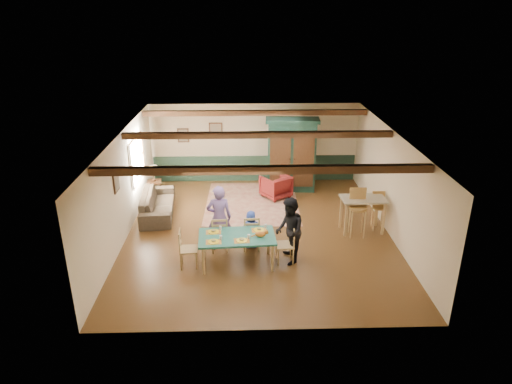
{
  "coord_description": "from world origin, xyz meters",
  "views": [
    {
      "loc": [
        -0.4,
        -10.99,
        5.68
      ],
      "look_at": [
        -0.07,
        0.09,
        1.15
      ],
      "focal_mm": 32.0,
      "sensor_mm": 36.0,
      "label": 1
    }
  ],
  "objects_px": {
    "armoire": "(292,155)",
    "armchair": "(276,186)",
    "person_child": "(251,229)",
    "counter_table": "(362,215)",
    "bar_stool_right": "(379,211)",
    "dining_chair_end_right": "(285,244)",
    "dining_chair_far_left": "(220,233)",
    "sofa": "(158,204)",
    "person_man": "(219,218)",
    "dining_table": "(237,250)",
    "cat": "(260,234)",
    "table_lamp": "(153,174)",
    "dining_chair_far_right": "(251,232)",
    "end_table": "(155,189)",
    "dining_chair_end_left": "(188,249)",
    "bar_stool_left": "(358,213)",
    "person_woman": "(289,231)"
  },
  "relations": [
    {
      "from": "dining_chair_far_right",
      "to": "end_table",
      "type": "xyz_separation_m",
      "value": [
        -3.01,
        3.46,
        -0.2
      ]
    },
    {
      "from": "dining_chair_end_left",
      "to": "bar_stool_left",
      "type": "bearing_deg",
      "value": -75.14
    },
    {
      "from": "bar_stool_left",
      "to": "person_child",
      "type": "bearing_deg",
      "value": -165.04
    },
    {
      "from": "dining_table",
      "to": "armchair",
      "type": "height_order",
      "value": "dining_table"
    },
    {
      "from": "person_woman",
      "to": "person_child",
      "type": "distance_m",
      "value": 1.19
    },
    {
      "from": "person_child",
      "to": "counter_table",
      "type": "height_order",
      "value": "person_child"
    },
    {
      "from": "dining_chair_far_left",
      "to": "person_child",
      "type": "height_order",
      "value": "person_child"
    },
    {
      "from": "dining_chair_far_left",
      "to": "person_man",
      "type": "xyz_separation_m",
      "value": [
        -0.0,
        0.08,
        0.38
      ]
    },
    {
      "from": "counter_table",
      "to": "bar_stool_right",
      "type": "bearing_deg",
      "value": 14.48
    },
    {
      "from": "cat",
      "to": "table_lamp",
      "type": "bearing_deg",
      "value": 123.47
    },
    {
      "from": "person_man",
      "to": "person_child",
      "type": "xyz_separation_m",
      "value": [
        0.78,
        0.05,
        -0.35
      ]
    },
    {
      "from": "armchair",
      "to": "person_child",
      "type": "bearing_deg",
      "value": 40.76
    },
    {
      "from": "dining_chair_far_right",
      "to": "person_woman",
      "type": "height_order",
      "value": "person_woman"
    },
    {
      "from": "dining_chair_far_right",
      "to": "person_child",
      "type": "distance_m",
      "value": 0.08
    },
    {
      "from": "dining_table",
      "to": "dining_chair_far_left",
      "type": "relative_size",
      "value": 1.89
    },
    {
      "from": "person_woman",
      "to": "sofa",
      "type": "height_order",
      "value": "person_woman"
    },
    {
      "from": "cat",
      "to": "counter_table",
      "type": "relative_size",
      "value": 0.3
    },
    {
      "from": "dining_chair_far_left",
      "to": "armchair",
      "type": "xyz_separation_m",
      "value": [
        1.63,
        3.37,
        -0.1
      ]
    },
    {
      "from": "armchair",
      "to": "dining_chair_far_right",
      "type": "bearing_deg",
      "value": 41.17
    },
    {
      "from": "person_man",
      "to": "bar_stool_left",
      "type": "xyz_separation_m",
      "value": [
        3.59,
        0.6,
        -0.2
      ]
    },
    {
      "from": "cat",
      "to": "sofa",
      "type": "distance_m",
      "value": 4.15
    },
    {
      "from": "end_table",
      "to": "table_lamp",
      "type": "xyz_separation_m",
      "value": [
        0.0,
        0.0,
        0.52
      ]
    },
    {
      "from": "sofa",
      "to": "dining_chair_end_right",
      "type": "bearing_deg",
      "value": -133.86
    },
    {
      "from": "dining_table",
      "to": "dining_chair_far_right",
      "type": "xyz_separation_m",
      "value": [
        0.35,
        0.73,
        0.1
      ]
    },
    {
      "from": "cat",
      "to": "counter_table",
      "type": "distance_m",
      "value": 3.28
    },
    {
      "from": "person_child",
      "to": "armoire",
      "type": "xyz_separation_m",
      "value": [
        1.4,
        3.91,
        0.7
      ]
    },
    {
      "from": "dining_chair_far_right",
      "to": "bar_stool_right",
      "type": "relative_size",
      "value": 0.9
    },
    {
      "from": "dining_chair_end_left",
      "to": "armoire",
      "type": "bearing_deg",
      "value": -34.47
    },
    {
      "from": "table_lamp",
      "to": "bar_stool_right",
      "type": "bearing_deg",
      "value": -20.69
    },
    {
      "from": "table_lamp",
      "to": "bar_stool_left",
      "type": "xyz_separation_m",
      "value": [
        5.82,
        -2.83,
        -0.15
      ]
    },
    {
      "from": "end_table",
      "to": "cat",
      "type": "bearing_deg",
      "value": -52.96
    },
    {
      "from": "cat",
      "to": "armoire",
      "type": "distance_m",
      "value": 4.94
    },
    {
      "from": "table_lamp",
      "to": "bar_stool_right",
      "type": "height_order",
      "value": "bar_stool_right"
    },
    {
      "from": "armoire",
      "to": "table_lamp",
      "type": "distance_m",
      "value": 4.45
    },
    {
      "from": "dining_table",
      "to": "end_table",
      "type": "xyz_separation_m",
      "value": [
        -2.67,
        4.19,
        -0.1
      ]
    },
    {
      "from": "armchair",
      "to": "sofa",
      "type": "relative_size",
      "value": 0.36
    },
    {
      "from": "armoire",
      "to": "dining_chair_far_left",
      "type": "bearing_deg",
      "value": -114.86
    },
    {
      "from": "person_woman",
      "to": "sofa",
      "type": "bearing_deg",
      "value": -131.56
    },
    {
      "from": "person_man",
      "to": "end_table",
      "type": "bearing_deg",
      "value": -60.6
    },
    {
      "from": "dining_table",
      "to": "person_man",
      "type": "relative_size",
      "value": 1.04
    },
    {
      "from": "dining_chair_far_left",
      "to": "person_man",
      "type": "height_order",
      "value": "person_man"
    },
    {
      "from": "table_lamp",
      "to": "person_man",
      "type": "bearing_deg",
      "value": -57.03
    },
    {
      "from": "armoire",
      "to": "armchair",
      "type": "bearing_deg",
      "value": -125.78
    },
    {
      "from": "armoire",
      "to": "person_man",
      "type": "bearing_deg",
      "value": -115.38
    },
    {
      "from": "dining_chair_end_right",
      "to": "counter_table",
      "type": "height_order",
      "value": "counter_table"
    },
    {
      "from": "dining_chair_far_right",
      "to": "counter_table",
      "type": "xyz_separation_m",
      "value": [
        2.99,
        0.88,
        0.02
      ]
    },
    {
      "from": "armoire",
      "to": "sofa",
      "type": "height_order",
      "value": "armoire"
    },
    {
      "from": "person_man",
      "to": "cat",
      "type": "height_order",
      "value": "person_man"
    },
    {
      "from": "person_child",
      "to": "table_lamp",
      "type": "bearing_deg",
      "value": -51.91
    },
    {
      "from": "dining_chair_end_right",
      "to": "armoire",
      "type": "distance_m",
      "value": 4.74
    }
  ]
}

